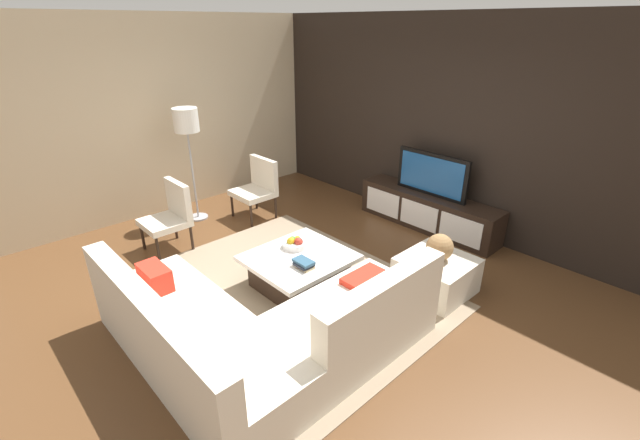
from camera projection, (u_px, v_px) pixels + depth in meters
name	position (u px, v px, depth m)	size (l,w,h in m)	color
ground_plane	(299.00, 293.00, 4.63)	(14.00, 14.00, 0.00)	brown
feature_wall_back	(450.00, 126.00, 5.72)	(6.40, 0.12, 2.80)	black
side_wall_left	(165.00, 117.00, 6.28)	(0.12, 5.20, 2.80)	beige
area_rug	(293.00, 289.00, 4.69)	(3.16, 2.40, 0.01)	gray
media_console	(428.00, 211.00, 6.01)	(2.07, 0.44, 0.50)	black
television	(432.00, 174.00, 5.78)	(1.07, 0.06, 0.58)	black
sectional_couch	(256.00, 330.00, 3.63)	(2.30, 2.28, 0.83)	beige
coffee_table	(299.00, 270.00, 4.67)	(0.95, 1.04, 0.38)	black
accent_chair_near	(171.00, 213.00, 5.37)	(0.53, 0.53, 0.87)	black
floor_lamp	(187.00, 126.00, 5.83)	(0.34, 0.34, 1.62)	#A5A5AA
ottoman	(436.00, 275.00, 4.58)	(0.70, 0.70, 0.40)	beige
fruit_bowl	(295.00, 243.00, 4.75)	(0.28, 0.28, 0.14)	silver
accent_chair_far	(258.00, 185.00, 6.29)	(0.57, 0.52, 0.87)	black
decorative_ball	(440.00, 247.00, 4.44)	(0.28, 0.28, 0.28)	#997247
book_stack	(304.00, 264.00, 4.36)	(0.22, 0.15, 0.08)	#CCB78C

